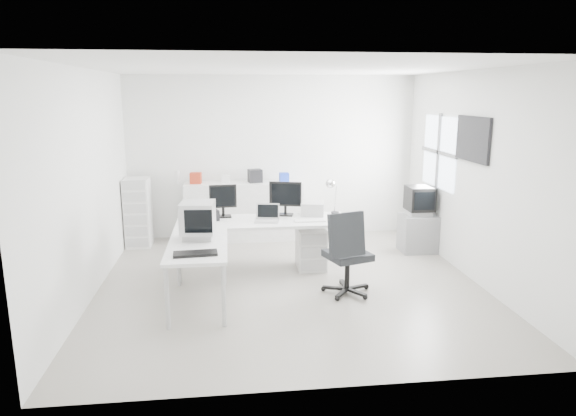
{
  "coord_description": "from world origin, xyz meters",
  "views": [
    {
      "loc": [
        -0.78,
        -6.43,
        2.5
      ],
      "look_at": [
        0.0,
        0.2,
        1.0
      ],
      "focal_mm": 32.0,
      "sensor_mm": 36.0,
      "label": 1
    }
  ],
  "objects": [
    {
      "name": "left_wall",
      "position": [
        -2.5,
        0.0,
        1.4
      ],
      "size": [
        0.02,
        5.0,
        2.8
      ],
      "primitive_type": "cube",
      "color": "silver",
      "rests_on": "floor"
    },
    {
      "name": "white_mouse",
      "position": [
        0.64,
        0.47,
        0.78
      ],
      "size": [
        0.06,
        0.06,
        0.06
      ],
      "primitive_type": "sphere",
      "color": "white",
      "rests_on": "main_desk"
    },
    {
      "name": "drawer_pedestal",
      "position": [
        0.39,
        0.62,
        0.3
      ],
      "size": [
        0.4,
        0.5,
        0.6
      ],
      "primitive_type": "cube",
      "color": "white",
      "rests_on": "floor"
    },
    {
      "name": "ceiling",
      "position": [
        0.0,
        0.0,
        2.8
      ],
      "size": [
        5.0,
        5.0,
        0.01
      ],
      "primitive_type": "cube",
      "color": "white",
      "rests_on": "back_wall"
    },
    {
      "name": "clutter_box_d",
      "position": [
        0.17,
        2.24,
        1.08
      ],
      "size": [
        0.17,
        0.15,
        0.15
      ],
      "primitive_type": "cube",
      "rotation": [
        0.0,
        0.0,
        0.08
      ],
      "color": "#1B38BE",
      "rests_on": "sideboard"
    },
    {
      "name": "laser_printer",
      "position": [
        0.44,
        0.79,
        0.84
      ],
      "size": [
        0.39,
        0.35,
        0.19
      ],
      "primitive_type": "cube",
      "rotation": [
        0.0,
        0.0,
        -0.23
      ],
      "color": "#A9A9A9",
      "rests_on": "main_desk"
    },
    {
      "name": "sideboard",
      "position": [
        -0.53,
        2.24,
        0.5
      ],
      "size": [
        2.01,
        0.5,
        1.0
      ],
      "primitive_type": "cube",
      "color": "white",
      "rests_on": "floor"
    },
    {
      "name": "black_keyboard",
      "position": [
        -1.16,
        -0.93,
        0.77
      ],
      "size": [
        0.5,
        0.23,
        0.03
      ],
      "primitive_type": "cube",
      "rotation": [
        0.0,
        0.0,
        0.08
      ],
      "color": "black",
      "rests_on": "side_desk"
    },
    {
      "name": "side_desk",
      "position": [
        -1.16,
        -0.53,
        0.38
      ],
      "size": [
        0.7,
        1.4,
        0.75
      ],
      "primitive_type": null,
      "color": "white",
      "rests_on": "floor"
    },
    {
      "name": "white_keyboard",
      "position": [
        0.34,
        0.42,
        0.76
      ],
      "size": [
        0.44,
        0.14,
        0.02
      ],
      "primitive_type": "cube",
      "rotation": [
        0.0,
        0.0,
        0.02
      ],
      "color": "white",
      "rests_on": "main_desk"
    },
    {
      "name": "clutter_box_a",
      "position": [
        -1.33,
        2.24,
        1.1
      ],
      "size": [
        0.2,
        0.18,
        0.18
      ],
      "primitive_type": "cube",
      "rotation": [
        0.0,
        0.0,
        -0.09
      ],
      "color": "#A32C17",
      "rests_on": "sideboard"
    },
    {
      "name": "lcd_monitor_small",
      "position": [
        -0.86,
        0.82,
        0.99
      ],
      "size": [
        0.4,
        0.25,
        0.49
      ],
      "primitive_type": null,
      "rotation": [
        0.0,
        0.0,
        0.07
      ],
      "color": "black",
      "rests_on": "main_desk"
    },
    {
      "name": "crt_monitor",
      "position": [
        -1.16,
        -0.28,
        1.0
      ],
      "size": [
        0.46,
        0.46,
        0.49
      ],
      "primitive_type": null,
      "rotation": [
        0.0,
        0.0,
        -0.09
      ],
      "color": "#B7B7BA",
      "rests_on": "side_desk"
    },
    {
      "name": "back_wall",
      "position": [
        0.0,
        2.5,
        1.4
      ],
      "size": [
        5.0,
        0.02,
        2.8
      ],
      "primitive_type": "cube",
      "color": "silver",
      "rests_on": "floor"
    },
    {
      "name": "lcd_monitor_large",
      "position": [
        0.04,
        0.82,
        0.99
      ],
      "size": [
        0.5,
        0.3,
        0.49
      ],
      "primitive_type": null,
      "rotation": [
        0.0,
        0.0,
        -0.26
      ],
      "color": "black",
      "rests_on": "main_desk"
    },
    {
      "name": "crt_tv",
      "position": [
        2.22,
        1.21,
        0.83
      ],
      "size": [
        0.5,
        0.48,
        0.45
      ],
      "primitive_type": null,
      "color": "black",
      "rests_on": "tv_cabinet"
    },
    {
      "name": "floor",
      "position": [
        0.0,
        0.0,
        0.0
      ],
      "size": [
        5.0,
        5.0,
        0.01
      ],
      "primitive_type": "cube",
      "color": "#BEB6AA",
      "rests_on": "ground"
    },
    {
      "name": "main_desk",
      "position": [
        -0.31,
        0.57,
        0.38
      ],
      "size": [
        2.4,
        0.8,
        0.75
      ],
      "primitive_type": null,
      "color": "white",
      "rests_on": "floor"
    },
    {
      "name": "filing_cabinet",
      "position": [
        -2.28,
        2.07,
        0.57
      ],
      "size": [
        0.4,
        0.47,
        1.13
      ],
      "primitive_type": "cube",
      "color": "white",
      "rests_on": "floor"
    },
    {
      "name": "window",
      "position": [
        2.48,
        1.2,
        1.6
      ],
      "size": [
        0.02,
        1.2,
        1.1
      ],
      "primitive_type": null,
      "color": "white",
      "rests_on": "right_wall"
    },
    {
      "name": "right_wall",
      "position": [
        2.5,
        0.0,
        1.4
      ],
      "size": [
        0.02,
        5.0,
        2.8
      ],
      "primitive_type": "cube",
      "color": "silver",
      "rests_on": "floor"
    },
    {
      "name": "clutter_box_c",
      "position": [
        -0.33,
        2.24,
        1.12
      ],
      "size": [
        0.26,
        0.24,
        0.22
      ],
      "primitive_type": "cube",
      "rotation": [
        0.0,
        0.0,
        0.2
      ],
      "color": "black",
      "rests_on": "sideboard"
    },
    {
      "name": "tv_cabinet",
      "position": [
        2.22,
        1.21,
        0.3
      ],
      "size": [
        0.55,
        0.45,
        0.6
      ],
      "primitive_type": "cube",
      "color": "slate",
      "rests_on": "floor"
    },
    {
      "name": "wall_picture",
      "position": [
        2.47,
        0.1,
        1.9
      ],
      "size": [
        0.04,
        0.9,
        0.6
      ],
      "primitive_type": null,
      "color": "black",
      "rests_on": "right_wall"
    },
    {
      "name": "clutter_box_b",
      "position": [
        -0.83,
        2.24,
        1.07
      ],
      "size": [
        0.15,
        0.13,
        0.13
      ],
      "primitive_type": "cube",
      "rotation": [
        0.0,
        0.0,
        -0.14
      ],
      "color": "white",
      "rests_on": "sideboard"
    },
    {
      "name": "desk_lamp",
      "position": [
        0.79,
        0.87,
        0.96
      ],
      "size": [
        0.14,
        0.14,
        0.43
      ],
      "primitive_type": null,
      "rotation": [
        0.0,
        0.0,
        0.0
      ],
      "color": "silver",
      "rests_on": "main_desk"
    },
    {
      "name": "office_chair",
      "position": [
        0.69,
        -0.39,
        0.56
      ],
      "size": [
        0.81,
        0.81,
        1.12
      ],
      "primitive_type": null,
      "rotation": [
        0.0,
        0.0,
        0.32
      ],
      "color": "#272A2D",
      "rests_on": "floor"
    },
    {
      "name": "laptop",
      "position": [
        -0.26,
        0.47,
        0.85
      ],
      "size": [
        0.37,
        0.38,
        0.21
      ],
      "primitive_type": null,
      "rotation": [
        0.0,
        0.0,
        -0.2
      ],
      "color": "#B7B7BA",
      "rests_on": "main_desk"
    },
    {
      "name": "inkjet_printer",
      "position": [
        -1.16,
        0.67,
        0.82
      ],
      "size": [
        0.5,
        0.44,
        0.15
      ],
      "primitive_type": "cube",
      "rotation": [
        0.0,
        0.0,
        0.33
      ],
      "color": "black",
      "rests_on": "main_desk"
    },
    {
      "name": "clutter_bottle",
      "position": [
        -1.63,
        2.28,
        1.11
      ],
      "size": [
        0.07,
        0.07,
        0.22
      ],
      "primitive_type": "cylinder",
      "color": "white",
      "rests_on": "sideboard"
    }
  ]
}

